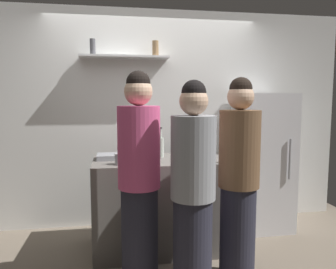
# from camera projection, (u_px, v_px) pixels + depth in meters

# --- Properties ---
(back_wall_assembly) EXTENTS (4.80, 0.32, 2.60)m
(back_wall_assembly) POSITION_uv_depth(u_px,v_px,m) (153.00, 118.00, 4.05)
(back_wall_assembly) COLOR white
(back_wall_assembly) RESTS_ON ground
(refrigerator) EXTENTS (0.58, 0.66, 1.60)m
(refrigerator) POSITION_uv_depth(u_px,v_px,m) (262.00, 161.00, 3.92)
(refrigerator) COLOR white
(refrigerator) RESTS_ON ground
(counter) EXTENTS (1.51, 0.73, 0.93)m
(counter) POSITION_uv_depth(u_px,v_px,m) (168.00, 203.00, 3.40)
(counter) COLOR #66605B
(counter) RESTS_ON ground
(baking_pan) EXTENTS (0.34, 0.24, 0.05)m
(baking_pan) POSITION_uv_depth(u_px,v_px,m) (114.00, 157.00, 3.34)
(baking_pan) COLOR gray
(baking_pan) RESTS_ON counter
(utensil_holder) EXTENTS (0.10, 0.10, 0.21)m
(utensil_holder) POSITION_uv_depth(u_px,v_px,m) (120.00, 159.00, 3.06)
(utensil_holder) COLOR #B2B2B7
(utensil_holder) RESTS_ON counter
(wine_bottle_green_glass) EXTENTS (0.06, 0.06, 0.30)m
(wine_bottle_green_glass) POSITION_uv_depth(u_px,v_px,m) (228.00, 152.00, 3.13)
(wine_bottle_green_glass) COLOR #19471E
(wine_bottle_green_glass) RESTS_ON counter
(wine_bottle_pale_glass) EXTENTS (0.07, 0.07, 0.32)m
(wine_bottle_pale_glass) POSITION_uv_depth(u_px,v_px,m) (161.00, 146.00, 3.44)
(wine_bottle_pale_glass) COLOR #B2BFB2
(wine_bottle_pale_glass) RESTS_ON counter
(water_bottle_plastic) EXTENTS (0.08, 0.08, 0.23)m
(water_bottle_plastic) POSITION_uv_depth(u_px,v_px,m) (205.00, 148.00, 3.39)
(water_bottle_plastic) COLOR silver
(water_bottle_plastic) RESTS_ON counter
(person_pink_top) EXTENTS (0.34, 0.34, 1.76)m
(person_pink_top) POSITION_uv_depth(u_px,v_px,m) (139.00, 181.00, 2.65)
(person_pink_top) COLOR #262633
(person_pink_top) RESTS_ON ground
(person_brown_jacket) EXTENTS (0.34, 0.34, 1.72)m
(person_brown_jacket) POSITION_uv_depth(u_px,v_px,m) (239.00, 181.00, 2.75)
(person_brown_jacket) COLOR #262633
(person_brown_jacket) RESTS_ON ground
(person_grey_hoodie) EXTENTS (0.34, 0.34, 1.68)m
(person_grey_hoodie) POSITION_uv_depth(u_px,v_px,m) (193.00, 193.00, 2.48)
(person_grey_hoodie) COLOR #262633
(person_grey_hoodie) RESTS_ON ground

